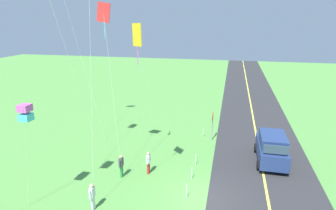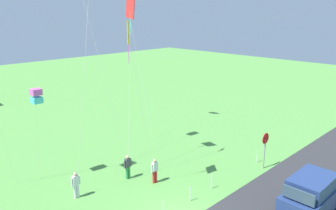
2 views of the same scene
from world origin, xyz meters
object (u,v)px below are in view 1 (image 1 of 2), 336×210
Objects in this scene: person_adult_near at (92,196)px; kite_pink_drift at (25,113)px; person_adult_companion at (148,162)px; kite_yellow_high at (104,16)px; stop_sign at (212,121)px; car_suv_foreground at (272,148)px; kite_blue_mid at (137,38)px; person_child_watcher at (121,165)px.

kite_pink_drift is (-0.39, 3.14, 4.70)m from person_adult_near.
kite_pink_drift is (-4.79, 5.05, 4.70)m from person_adult_companion.
person_adult_near is 0.14× the size of kite_yellow_high.
stop_sign is 1.60× the size of person_adult_near.
kite_yellow_high is (-2.72, 11.32, 9.20)m from car_suv_foreground.
person_child_watcher is at bearing 60.54° from kite_blue_mid.
kite_blue_mid is 4.19m from kite_yellow_high.
kite_blue_mid reaches higher than person_child_watcher.
person_adult_near is 5.67m from kite_pink_drift.
person_adult_companion is at bearing -105.24° from kite_yellow_high.
person_adult_near and person_adult_companion have the same top height.
car_suv_foreground is 0.73× the size of kite_pink_drift.
kite_pink_drift is at bearing 121.87° from car_suv_foreground.
kite_yellow_high is at bearing 130.74° from stop_sign.
stop_sign is 12.36m from kite_yellow_high.
stop_sign is at bearing -49.26° from kite_yellow_high.
person_adult_near is 1.00× the size of person_adult_companion.
kite_blue_mid is 6.95m from kite_pink_drift.
person_child_watcher is at bearing -140.73° from kite_yellow_high.
stop_sign is at bearing 55.71° from car_suv_foreground.
person_adult_companion is 0.27× the size of kite_pink_drift.
car_suv_foreground is 12.96m from person_adult_near.
person_child_watcher is (-4.38, 9.97, -0.29)m from car_suv_foreground.
car_suv_foreground is 16.37m from kite_pink_drift.
kite_yellow_high is at bearing 103.54° from car_suv_foreground.
stop_sign is 0.26× the size of kite_blue_mid.
kite_pink_drift is at bearing -74.63° from person_adult_companion.
person_adult_near is 10.87m from kite_yellow_high.
car_suv_foreground is at bearing 72.17° from person_child_watcher.
stop_sign is at bearing -37.73° from kite_pink_drift.
kite_blue_mid is at bearing 122.86° from car_suv_foreground.
person_adult_companion and person_child_watcher have the same top height.
kite_pink_drift reaches higher than person_child_watcher.
stop_sign is at bearing 102.56° from person_child_watcher.
stop_sign is 0.23× the size of kite_yellow_high.
person_adult_near is (-11.03, 5.70, -0.94)m from stop_sign.
kite_yellow_high is at bearing -133.35° from person_adult_companion.
kite_yellow_high is (2.61, 3.05, 1.17)m from kite_blue_mid.
car_suv_foreground is at bearing -124.29° from stop_sign.
kite_blue_mid is 1.66× the size of kite_pink_drift.
car_suv_foreground is 2.75× the size of person_child_watcher.
person_child_watcher is at bearing 113.70° from car_suv_foreground.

